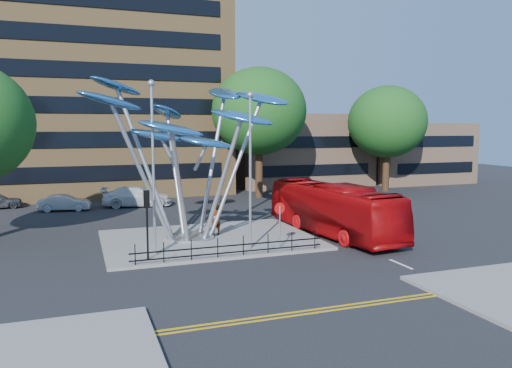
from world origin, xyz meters
name	(u,v)px	position (x,y,z in m)	size (l,w,h in m)	color
ground	(261,266)	(0.00, 0.00, 0.00)	(120.00, 120.00, 0.00)	black
traffic_island	(209,240)	(-1.00, 6.00, 0.07)	(12.00, 9.00, 0.15)	slate
double_yellow_near	(318,309)	(0.00, -6.00, 0.01)	(40.00, 0.12, 0.01)	gold
double_yellow_far	(322,312)	(0.00, -6.30, 0.01)	(40.00, 0.12, 0.01)	gold
brick_tower	(94,43)	(-6.00, 32.00, 15.00)	(25.00, 15.00, 30.00)	olive
low_building_near	(301,150)	(16.00, 30.00, 4.00)	(15.00, 8.00, 8.00)	tan
low_building_far	(414,153)	(30.00, 28.00, 3.50)	(12.00, 8.00, 7.00)	tan
tree_right	(259,111)	(8.00, 22.00, 8.04)	(8.80, 8.80, 12.11)	black
tree_far	(387,122)	(22.00, 22.00, 7.11)	(8.00, 8.00, 10.81)	black
leaf_sculpture	(187,123)	(-2.07, 6.68, 6.87)	(12.72, 9.54, 9.51)	#9EA0A5
street_lamp_left	(153,152)	(-4.50, 3.50, 5.36)	(0.36, 0.36, 8.80)	#9EA0A5
street_lamp_right	(250,156)	(0.50, 3.00, 5.09)	(0.36, 0.36, 8.30)	#9EA0A5
traffic_light_island	(147,210)	(-5.00, 2.50, 2.61)	(0.28, 0.18, 3.42)	black
no_entry_sign_island	(280,217)	(2.00, 2.52, 1.82)	(0.60, 0.10, 2.45)	#9EA0A5
pedestrian_railing_front	(231,248)	(-1.00, 1.70, 0.55)	(10.00, 0.06, 1.00)	black
red_bus	(332,209)	(6.60, 5.12, 1.59)	(2.66, 11.39, 3.17)	#9D070A
pedestrian	(216,220)	(-0.41, 6.69, 1.10)	(0.69, 0.45, 1.90)	gray
parked_car_mid	(65,203)	(-9.14, 20.01, 0.65)	(1.37, 3.92, 1.29)	#AFB1B7
parked_car_right	(137,197)	(-3.47, 20.36, 0.82)	(2.31, 5.68, 1.65)	silver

